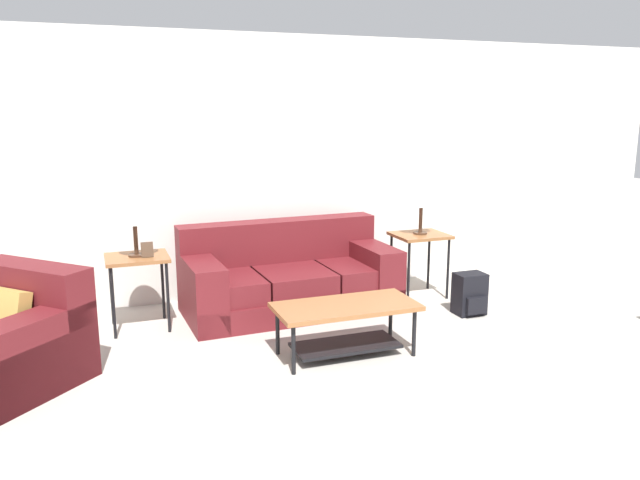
# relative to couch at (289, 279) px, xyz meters

# --- Properties ---
(wall_back) EXTENTS (9.13, 0.06, 2.60)m
(wall_back) POSITION_rel_couch_xyz_m (0.25, 0.63, 1.01)
(wall_back) COLOR silver
(wall_back) RESTS_ON ground_plane
(couch) EXTENTS (2.00, 1.00, 0.82)m
(couch) POSITION_rel_couch_xyz_m (0.00, 0.00, 0.00)
(couch) COLOR maroon
(couch) RESTS_ON ground_plane
(armchair) EXTENTS (1.35, 1.35, 0.80)m
(armchair) POSITION_rel_couch_xyz_m (-2.36, -0.91, -0.01)
(armchair) COLOR maroon
(armchair) RESTS_ON ground_plane
(coffee_table) EXTENTS (1.10, 0.52, 0.41)m
(coffee_table) POSITION_rel_couch_xyz_m (0.07, -1.23, 0.01)
(coffee_table) COLOR #935B33
(coffee_table) RESTS_ON ground_plane
(side_table_left) EXTENTS (0.52, 0.46, 0.65)m
(side_table_left) POSITION_rel_couch_xyz_m (-1.37, -0.04, 0.28)
(side_table_left) COLOR #935B33
(side_table_left) RESTS_ON ground_plane
(side_table_right) EXTENTS (0.52, 0.46, 0.65)m
(side_table_right) POSITION_rel_couch_xyz_m (1.38, -0.04, 0.28)
(side_table_right) COLOR #935B33
(side_table_right) RESTS_ON ground_plane
(table_lamp_left) EXTENTS (0.34, 0.34, 0.50)m
(table_lamp_left) POSITION_rel_couch_xyz_m (-1.37, -0.04, 0.74)
(table_lamp_left) COLOR #472D1E
(table_lamp_left) RESTS_ON side_table_left
(table_lamp_right) EXTENTS (0.34, 0.34, 0.50)m
(table_lamp_right) POSITION_rel_couch_xyz_m (1.38, -0.04, 0.74)
(table_lamp_right) COLOR #472D1E
(table_lamp_right) RESTS_ON side_table_right
(backpack) EXTENTS (0.28, 0.28, 0.39)m
(backpack) POSITION_rel_couch_xyz_m (1.54, -0.72, -0.10)
(backpack) COLOR black
(backpack) RESTS_ON ground_plane
(picture_frame) EXTENTS (0.10, 0.04, 0.13)m
(picture_frame) POSITION_rel_couch_xyz_m (-1.29, -0.11, 0.42)
(picture_frame) COLOR #4C3828
(picture_frame) RESTS_ON side_table_left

